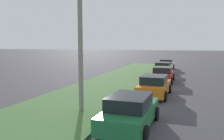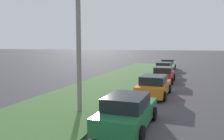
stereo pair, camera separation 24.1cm
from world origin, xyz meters
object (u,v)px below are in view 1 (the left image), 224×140
parked_car_red (163,74)px  parked_car_yellow (163,68)px  parked_car_orange (154,86)px  parked_car_white (166,64)px  streetlight (87,29)px  parked_car_green (130,112)px

parked_car_red → parked_car_yellow: bearing=5.1°
parked_car_orange → parked_car_white: same height
parked_car_orange → parked_car_red: size_ratio=1.01×
parked_car_red → streetlight: (-11.82, 2.66, 3.67)m
parked_car_green → parked_car_orange: bearing=0.3°
parked_car_red → parked_car_green: bearing=179.6°
parked_car_white → parked_car_red: bearing=-175.1°
parked_car_white → streetlight: 24.24m
parked_car_orange → streetlight: streetlight is taller
parked_car_red → streetlight: 12.66m
parked_car_green → parked_car_white: 25.25m
parked_car_orange → parked_car_yellow: bearing=4.7°
parked_car_green → parked_car_yellow: bearing=2.9°
streetlight → parked_car_red: bearing=-12.7°
parked_car_yellow → parked_car_red: bearing=-171.3°
parked_car_orange → parked_car_yellow: same height
parked_car_green → parked_car_yellow: 19.14m
parked_car_green → streetlight: streetlight is taller
parked_car_orange → parked_car_yellow: size_ratio=0.99×
parked_car_green → parked_car_orange: (6.63, -0.13, 0.00)m
parked_car_green → parked_car_orange: size_ratio=1.00×
parked_car_yellow → parked_car_green: bearing=-175.1°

